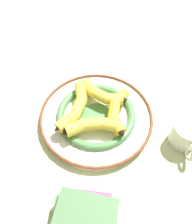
{
  "coord_description": "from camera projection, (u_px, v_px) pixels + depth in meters",
  "views": [
    {
      "loc": [
        0.18,
        0.41,
        0.61
      ],
      "look_at": [
        0.02,
        0.03,
        0.04
      ],
      "focal_mm": 35.0,
      "sensor_mm": 36.0,
      "label": 1
    }
  ],
  "objects": [
    {
      "name": "ground_plane",
      "position": [
        99.0,
        109.0,
        0.75
      ],
      "size": [
        2.8,
        2.8,
        0.0
      ],
      "primitive_type": "plane",
      "color": "#B2C693"
    },
    {
      "name": "decorative_bowl",
      "position": [
        96.0,
        116.0,
        0.72
      ],
      "size": [
        0.37,
        0.37,
        0.04
      ],
      "color": "white",
      "rests_on": "ground_plane"
    },
    {
      "name": "banana_a",
      "position": [
        100.0,
        94.0,
        0.72
      ],
      "size": [
        0.11,
        0.15,
        0.04
      ],
      "rotation": [
        0.0,
        0.0,
        2.19
      ],
      "color": "yellow",
      "rests_on": "decorative_bowl"
    },
    {
      "name": "banana_b",
      "position": [
        117.0,
        109.0,
        0.69
      ],
      "size": [
        0.12,
        0.16,
        0.03
      ],
      "rotation": [
        0.0,
        0.0,
        1.03
      ],
      "color": "yellow",
      "rests_on": "decorative_bowl"
    },
    {
      "name": "banana_c",
      "position": [
        94.0,
        125.0,
        0.65
      ],
      "size": [
        0.19,
        0.09,
        0.04
      ],
      "rotation": [
        0.0,
        0.0,
        -0.29
      ],
      "color": "yellow",
      "rests_on": "decorative_bowl"
    },
    {
      "name": "banana_d",
      "position": [
        75.0,
        108.0,
        0.69
      ],
      "size": [
        0.16,
        0.17,
        0.04
      ],
      "rotation": [
        0.0,
        0.0,
        -2.29
      ],
      "color": "gold",
      "rests_on": "decorative_bowl"
    },
    {
      "name": "coffee_mug",
      "position": [
        185.0,
        135.0,
        0.65
      ],
      "size": [
        0.08,
        0.12,
        0.08
      ],
      "rotation": [
        0.0,
        0.0,
        1.16
      ],
      "color": "white",
      "rests_on": "ground_plane"
    }
  ]
}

